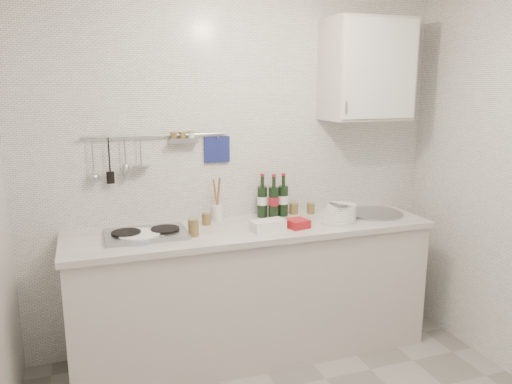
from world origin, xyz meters
The scene contains 14 objects.
back_wall centered at (0.00, 1.40, 1.25)m, with size 3.00×0.02×2.50m, color silver.
counter centered at (0.01, 1.10, 0.43)m, with size 2.44×0.64×0.96m.
wall_rail centered at (-0.60, 1.37, 1.43)m, with size 0.98×0.09×0.34m.
wall_cabinet centered at (0.90, 1.22, 1.95)m, with size 0.60×0.38×0.70m.
plate_stack_hob centered at (-0.75, 1.06, 0.94)m, with size 0.28×0.27×0.04m.
plate_stack_sink centered at (0.61, 1.03, 0.97)m, with size 0.27×0.26×0.12m.
wine_bottles centered at (0.22, 1.29, 1.07)m, with size 0.23×0.11×0.31m.
butter_dish centered at (0.07, 0.98, 0.95)m, with size 0.22×0.11×0.07m, color white.
strawberry_punnet centered at (0.27, 0.97, 0.95)m, with size 0.13×0.13×0.05m, color #B4142B.
utensil_crock centered at (-0.18, 1.31, 0.99)m, with size 0.08×0.08×0.31m.
jar_a centered at (-0.28, 1.25, 0.96)m, with size 0.06×0.06×0.09m.
jar_b centered at (0.39, 1.31, 0.96)m, with size 0.07×0.07×0.09m.
jar_c centered at (0.51, 1.28, 0.96)m, with size 0.06×0.06×0.09m.
jar_d centered at (-0.42, 1.02, 0.98)m, with size 0.07×0.07×0.12m.
Camera 1 is at (-1.04, -1.94, 1.85)m, focal length 35.00 mm.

